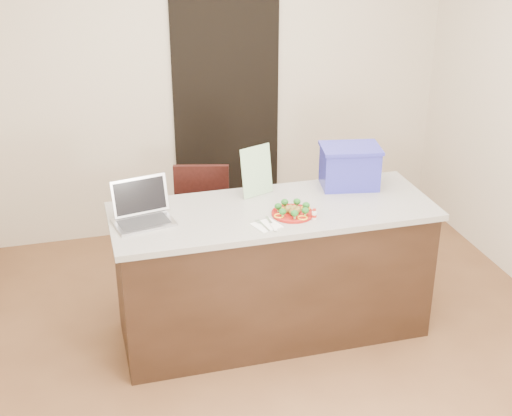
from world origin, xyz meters
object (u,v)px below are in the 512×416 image
object	(u,v)px
island	(273,271)
chair	(205,220)
plate	(292,213)
napkin	(267,225)
yogurt_bottle	(314,215)
blue_box	(350,166)
laptop	(142,210)

from	to	relation	value
island	chair	distance (m)	0.82
plate	chair	xyz separation A→B (m)	(-0.39, 0.88, -0.41)
island	plate	xyz separation A→B (m)	(0.09, -0.12, 0.47)
napkin	yogurt_bottle	world-z (taller)	yogurt_bottle
yogurt_bottle	chair	size ratio (longest dim) A/B	0.07
napkin	chair	distance (m)	1.08
napkin	yogurt_bottle	distance (m)	0.31
plate	chair	size ratio (longest dim) A/B	0.29
blue_box	chair	world-z (taller)	blue_box
island	plate	bearing A→B (deg)	-53.40
laptop	blue_box	world-z (taller)	blue_box
plate	laptop	distance (m)	0.93
plate	chair	world-z (taller)	plate
laptop	blue_box	size ratio (longest dim) A/B	0.90
yogurt_bottle	laptop	size ratio (longest dim) A/B	0.17
island	blue_box	bearing A→B (deg)	19.99
plate	yogurt_bottle	xyz separation A→B (m)	(0.11, -0.09, 0.02)
island	yogurt_bottle	size ratio (longest dim) A/B	31.21
yogurt_bottle	island	bearing A→B (deg)	133.36
chair	island	bearing A→B (deg)	-54.01
laptop	blue_box	bearing A→B (deg)	-4.80
plate	blue_box	world-z (taller)	blue_box
island	yogurt_bottle	xyz separation A→B (m)	(0.20, -0.21, 0.48)
island	yogurt_bottle	bearing A→B (deg)	-46.64
blue_box	chair	xyz separation A→B (m)	(-0.90, 0.54, -0.54)
laptop	blue_box	distance (m)	1.43
island	plate	size ratio (longest dim) A/B	7.80
plate	chair	distance (m)	1.04
plate	island	bearing A→B (deg)	126.60
yogurt_bottle	chair	world-z (taller)	yogurt_bottle
island	plate	world-z (taller)	plate
blue_box	chair	size ratio (longest dim) A/B	0.47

